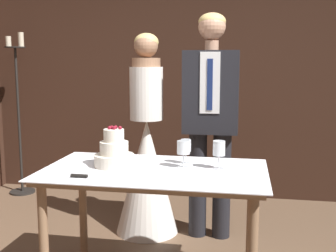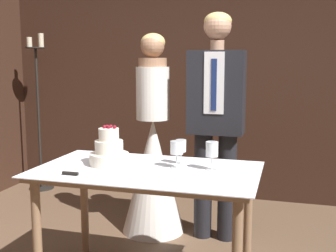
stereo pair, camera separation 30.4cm
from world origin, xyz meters
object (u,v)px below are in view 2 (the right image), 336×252
tiered_cake (109,152)px  groom (216,113)px  wine_glass_middle (181,147)px  cake_table (147,184)px  bride (153,161)px  wine_glass_near (177,149)px  candle_stand (39,119)px  cake_knife (84,175)px  wine_glass_far (212,151)px

tiered_cake → groom: groom is taller
wine_glass_middle → groom: groom is taller
cake_table → bride: bride is taller
wine_glass_near → candle_stand: candle_stand is taller
bride → candle_stand: (-1.65, 0.83, 0.21)m
wine_glass_near → cake_table: bearing=-155.2°
wine_glass_near → groom: size_ratio=0.09×
cake_knife → wine_glass_far: wine_glass_far is taller
tiered_cake → bride: 0.96m
cake_table → bride: size_ratio=0.81×
cake_knife → bride: (0.03, 1.21, -0.19)m
cake_knife → wine_glass_middle: wine_glass_middle is taller
wine_glass_far → bride: (-0.66, 0.86, -0.30)m
tiered_cake → bride: (-0.00, 0.92, -0.27)m
cake_knife → candle_stand: size_ratio=0.25×
tiered_cake → bride: size_ratio=0.15×
cake_knife → wine_glass_middle: size_ratio=2.81×
wine_glass_far → candle_stand: 2.87m
wine_glass_middle → candle_stand: candle_stand is taller
wine_glass_near → bride: (-0.44, 0.87, -0.30)m
bride → candle_stand: 1.86m
tiered_cake → wine_glass_middle: 0.47m
wine_glass_near → tiered_cake: bearing=-173.7°
cake_knife → groom: 1.36m
wine_glass_middle → cake_knife: bearing=-135.9°
cake_knife → groom: groom is taller
tiered_cake → wine_glass_middle: (0.44, 0.16, 0.03)m
tiered_cake → cake_knife: size_ratio=0.58×
cake_knife → wine_glass_far: bearing=27.9°
wine_glass_far → groom: (-0.12, 0.86, 0.13)m
wine_glass_middle → groom: 0.78m
wine_glass_near → bride: 1.02m
wine_glass_middle → bride: size_ratio=0.09×
wine_glass_far → candle_stand: bearing=143.9°
bride → cake_knife: bearing=-91.3°
bride → candle_stand: size_ratio=0.96×
groom → candle_stand: 2.36m
wine_glass_middle → wine_glass_near: bearing=-90.2°
groom → wine_glass_near: bearing=-96.6°
wine_glass_near → wine_glass_far: 0.22m
cake_table → wine_glass_near: (0.17, 0.08, 0.22)m
wine_glass_middle → wine_glass_far: 0.24m
bride → wine_glass_near: bearing=-63.1°
wine_glass_near → wine_glass_middle: 0.11m
wine_glass_near → wine_glass_middle: wine_glass_near is taller
cake_knife → groom: size_ratio=0.24×
wine_glass_middle → candle_stand: 2.63m
tiered_cake → wine_glass_near: tiered_cake is taller
groom → candle_stand: size_ratio=1.04×
tiered_cake → candle_stand: 2.40m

